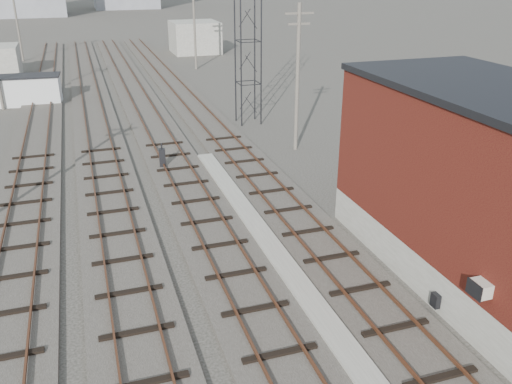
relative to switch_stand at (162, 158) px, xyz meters
name	(u,v)px	position (x,y,z in m)	size (l,w,h in m)	color
ground	(136,69)	(2.24, 33.02, -0.70)	(320.00, 320.00, 0.00)	#282621
track_right	(198,111)	(4.74, 12.02, -0.59)	(3.20, 90.00, 0.39)	#332D28
track_mid_right	(148,115)	(0.74, 12.02, -0.59)	(3.20, 90.00, 0.39)	#332D28
track_mid_left	(95,120)	(-3.26, 12.02, -0.59)	(3.20, 90.00, 0.39)	#332D28
track_left	(39,124)	(-7.26, 12.02, -0.59)	(3.20, 90.00, 0.39)	#332D28
platform_curb	(287,270)	(2.74, -12.98, -0.57)	(0.90, 28.00, 0.26)	gray
brick_building	(486,184)	(9.74, -14.98, 2.93)	(6.54, 12.20, 7.22)	gray
lattice_tower	(248,19)	(7.74, 8.02, 6.80)	(1.60, 1.60, 15.00)	black
utility_pole_left_c	(17,20)	(-10.26, 43.02, 4.10)	(1.80, 0.24, 9.00)	#595147
utility_pole_right_a	(298,75)	(8.74, 1.02, 4.10)	(1.80, 0.24, 9.00)	#595147
utility_pole_right_b	(194,25)	(8.74, 31.02, 4.10)	(1.80, 0.24, 9.00)	#595147
shed_right	(195,37)	(11.24, 43.02, 1.30)	(6.00, 6.00, 4.00)	gray
switch_stand	(162,158)	(0.00, 0.00, 0.00)	(0.40, 0.40, 1.48)	black
site_trailer	(25,90)	(-8.46, 19.33, 0.53)	(5.94, 2.88, 2.44)	silver
car_silver	(2,93)	(-10.58, 21.56, -0.02)	(1.43, 4.11, 1.35)	#A6A8AD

